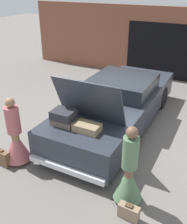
{
  "coord_description": "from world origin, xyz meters",
  "views": [
    {
      "loc": [
        2.42,
        -6.14,
        3.71
      ],
      "look_at": [
        0.0,
        -1.46,
        1.02
      ],
      "focal_mm": 42.0,
      "sensor_mm": 36.0,
      "label": 1
    }
  ],
  "objects_px": {
    "person_right": "(129,176)",
    "suitcase_beside_left_person": "(1,157)",
    "car": "(118,104)",
    "person_left": "(16,140)",
    "suitcase_beside_right_person": "(129,212)"
  },
  "relations": [
    {
      "from": "person_left",
      "to": "suitcase_beside_left_person",
      "type": "height_order",
      "value": "person_left"
    },
    {
      "from": "person_right",
      "to": "suitcase_beside_right_person",
      "type": "xyz_separation_m",
      "value": [
        0.17,
        -0.39,
        -0.43
      ]
    },
    {
      "from": "person_left",
      "to": "suitcase_beside_left_person",
      "type": "distance_m",
      "value": 0.52
    },
    {
      "from": "person_right",
      "to": "suitcase_beside_left_person",
      "type": "distance_m",
      "value": 2.9
    },
    {
      "from": "car",
      "to": "person_left",
      "type": "relative_size",
      "value": 3.42
    },
    {
      "from": "car",
      "to": "suitcase_beside_right_person",
      "type": "xyz_separation_m",
      "value": [
        1.48,
        -3.0,
        -0.47
      ]
    },
    {
      "from": "car",
      "to": "person_left",
      "type": "height_order",
      "value": "car"
    },
    {
      "from": "person_right",
      "to": "suitcase_beside_left_person",
      "type": "relative_size",
      "value": 3.46
    },
    {
      "from": "car",
      "to": "suitcase_beside_left_person",
      "type": "distance_m",
      "value": 3.32
    },
    {
      "from": "suitcase_beside_left_person",
      "to": "person_left",
      "type": "bearing_deg",
      "value": 46.3
    },
    {
      "from": "car",
      "to": "suitcase_beside_right_person",
      "type": "distance_m",
      "value": 3.38
    },
    {
      "from": "person_left",
      "to": "suitcase_beside_left_person",
      "type": "xyz_separation_m",
      "value": [
        -0.25,
        -0.26,
        -0.38
      ]
    },
    {
      "from": "person_right",
      "to": "suitcase_beside_left_person",
      "type": "xyz_separation_m",
      "value": [
        -2.86,
        -0.28,
        -0.38
      ]
    },
    {
      "from": "suitcase_beside_right_person",
      "to": "car",
      "type": "bearing_deg",
      "value": 116.25
    },
    {
      "from": "car",
      "to": "suitcase_beside_left_person",
      "type": "relative_size",
      "value": 11.8
    }
  ]
}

